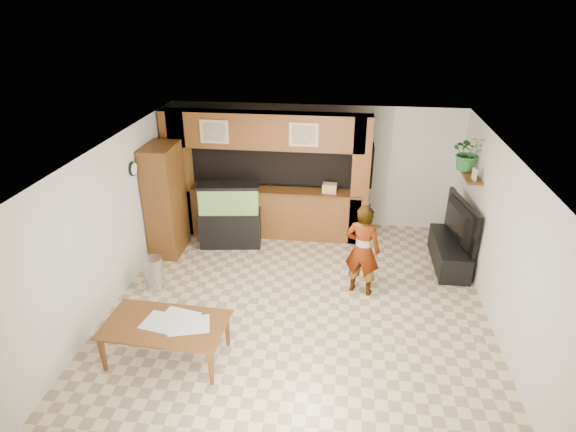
# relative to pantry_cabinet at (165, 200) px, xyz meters

# --- Properties ---
(floor) EXTENTS (6.50, 6.50, 0.00)m
(floor) POSITION_rel_pantry_cabinet_xyz_m (2.70, -1.59, -1.07)
(floor) COLOR #CBB78D
(floor) RESTS_ON ground
(ceiling) EXTENTS (6.50, 6.50, 0.00)m
(ceiling) POSITION_rel_pantry_cabinet_xyz_m (2.70, -1.59, 1.53)
(ceiling) COLOR white
(ceiling) RESTS_ON wall_back
(wall_back) EXTENTS (6.00, 0.00, 6.00)m
(wall_back) POSITION_rel_pantry_cabinet_xyz_m (2.70, 1.66, 0.23)
(wall_back) COLOR beige
(wall_back) RESTS_ON floor
(wall_left) EXTENTS (0.00, 6.50, 6.50)m
(wall_left) POSITION_rel_pantry_cabinet_xyz_m (-0.30, -1.59, 0.23)
(wall_left) COLOR beige
(wall_left) RESTS_ON floor
(wall_right) EXTENTS (0.00, 6.50, 6.50)m
(wall_right) POSITION_rel_pantry_cabinet_xyz_m (5.70, -1.59, 0.23)
(wall_right) COLOR beige
(wall_right) RESTS_ON floor
(partition) EXTENTS (4.20, 0.99, 2.60)m
(partition) POSITION_rel_pantry_cabinet_xyz_m (1.75, 1.05, 0.24)
(partition) COLOR brown
(partition) RESTS_ON floor
(wall_clock) EXTENTS (0.05, 0.25, 0.25)m
(wall_clock) POSITION_rel_pantry_cabinet_xyz_m (-0.27, -0.59, 0.83)
(wall_clock) COLOR black
(wall_clock) RESTS_ON wall_left
(wall_shelf) EXTENTS (0.25, 0.90, 0.04)m
(wall_shelf) POSITION_rel_pantry_cabinet_xyz_m (5.55, 0.36, 0.63)
(wall_shelf) COLOR brown
(wall_shelf) RESTS_ON wall_right
(pantry_cabinet) EXTENTS (0.54, 0.88, 2.14)m
(pantry_cabinet) POSITION_rel_pantry_cabinet_xyz_m (0.00, 0.00, 0.00)
(pantry_cabinet) COLOR brown
(pantry_cabinet) RESTS_ON floor
(trash_can) EXTENTS (0.32, 0.32, 0.59)m
(trash_can) POSITION_rel_pantry_cabinet_xyz_m (0.20, -1.32, -0.78)
(trash_can) COLOR #B2B2B7
(trash_can) RESTS_ON floor
(aquarium) EXTENTS (1.19, 0.45, 1.32)m
(aquarium) POSITION_rel_pantry_cabinet_xyz_m (1.14, 0.36, -0.43)
(aquarium) COLOR black
(aquarium) RESTS_ON floor
(tv_stand) EXTENTS (0.54, 1.47, 0.49)m
(tv_stand) POSITION_rel_pantry_cabinet_xyz_m (5.35, 0.11, -0.83)
(tv_stand) COLOR black
(tv_stand) RESTS_ON floor
(television) EXTENTS (0.41, 1.40, 0.80)m
(television) POSITION_rel_pantry_cabinet_xyz_m (5.35, 0.11, -0.18)
(television) COLOR black
(television) RESTS_ON tv_stand
(photo_frame) EXTENTS (0.05, 0.16, 0.21)m
(photo_frame) POSITION_rel_pantry_cabinet_xyz_m (5.55, 0.08, 0.75)
(photo_frame) COLOR tan
(photo_frame) RESTS_ON wall_shelf
(potted_plant) EXTENTS (0.62, 0.54, 0.66)m
(potted_plant) POSITION_rel_pantry_cabinet_xyz_m (5.52, 0.58, 0.98)
(potted_plant) COLOR #28642B
(potted_plant) RESTS_ON wall_shelf
(person) EXTENTS (0.67, 0.53, 1.61)m
(person) POSITION_rel_pantry_cabinet_xyz_m (3.70, -0.99, -0.27)
(person) COLOR #998553
(person) RESTS_ON floor
(microphone) EXTENTS (0.03, 0.10, 0.15)m
(microphone) POSITION_rel_pantry_cabinet_xyz_m (3.75, -1.15, 0.58)
(microphone) COLOR black
(microphone) RESTS_ON person
(dining_table) EXTENTS (1.70, 1.00, 0.59)m
(dining_table) POSITION_rel_pantry_cabinet_xyz_m (1.03, -3.02, -0.78)
(dining_table) COLOR brown
(dining_table) RESTS_ON floor
(newspaper_a) EXTENTS (0.63, 0.53, 0.01)m
(newspaper_a) POSITION_rel_pantry_cabinet_xyz_m (1.37, -2.98, -0.48)
(newspaper_a) COLOR silver
(newspaper_a) RESTS_ON dining_table
(newspaper_b) EXTENTS (0.64, 0.51, 0.01)m
(newspaper_b) POSITION_rel_pantry_cabinet_xyz_m (1.02, -2.97, -0.48)
(newspaper_b) COLOR silver
(newspaper_b) RESTS_ON dining_table
(newspaper_c) EXTENTS (0.56, 0.46, 0.01)m
(newspaper_c) POSITION_rel_pantry_cabinet_xyz_m (1.18, -2.82, -0.48)
(newspaper_c) COLOR silver
(newspaper_c) RESTS_ON dining_table
(counter_box) EXTENTS (0.29, 0.21, 0.18)m
(counter_box) POSITION_rel_pantry_cabinet_xyz_m (3.06, 0.86, 0.06)
(counter_box) COLOR tan
(counter_box) RESTS_ON partition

